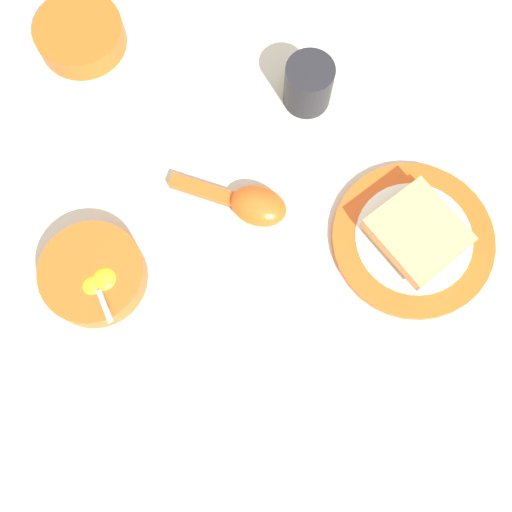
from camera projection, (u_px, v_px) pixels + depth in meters
The scene contains 7 objects.
ground_plane at pixel (242, 135), 0.87m from camera, with size 3.00×3.00×0.00m, color beige.
egg_bowl at pixel (94, 275), 0.79m from camera, with size 0.14×0.14×0.07m.
toast_plate at pixel (413, 239), 0.82m from camera, with size 0.22×0.22×0.01m.
toast_sandwich at pixel (419, 233), 0.79m from camera, with size 0.16×0.15×0.04m.
soup_spoon at pixel (250, 203), 0.82m from camera, with size 0.17×0.09×0.04m.
congee_bowl at pixel (80, 34), 0.89m from camera, with size 0.13×0.13×0.04m.
drinking_cup at pixel (308, 84), 0.85m from camera, with size 0.07×0.07×0.07m.
Camera 1 is at (-0.01, 0.41, 0.79)m, focal length 42.00 mm.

